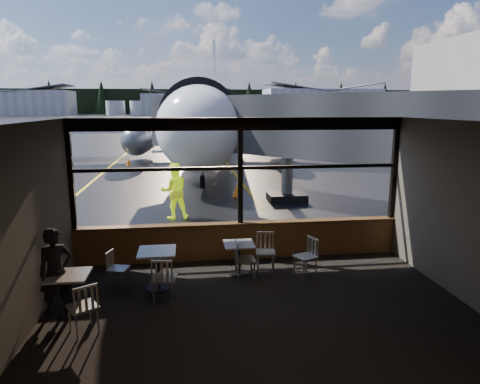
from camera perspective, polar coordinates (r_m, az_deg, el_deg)
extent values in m
plane|color=black|center=(130.22, -6.99, 9.65)|extent=(520.00, 520.00, 0.00)
cube|color=black|center=(8.19, 2.88, -15.92)|extent=(8.00, 6.00, 0.01)
cube|color=#38332D|center=(7.29, 3.16, 9.27)|extent=(8.00, 6.00, 0.04)
cube|color=#4E473F|center=(7.90, -26.97, -4.68)|extent=(0.04, 6.00, 3.50)
cube|color=#4E473F|center=(9.16, 28.49, -2.75)|extent=(0.04, 6.00, 3.50)
cube|color=#4E473F|center=(4.81, 9.69, -13.57)|extent=(8.00, 0.04, 3.50)
cube|color=#523319|center=(10.77, 0.03, -6.55)|extent=(8.00, 0.28, 0.90)
cube|color=black|center=(10.25, 0.03, 9.06)|extent=(8.00, 0.18, 0.30)
cube|color=black|center=(10.60, -21.66, 2.08)|extent=(0.12, 0.12, 2.60)
cube|color=black|center=(10.36, 0.03, 2.69)|extent=(0.12, 0.12, 2.60)
cube|color=black|center=(11.56, 19.86, 2.92)|extent=(0.12, 0.12, 2.60)
cube|color=black|center=(10.35, 0.03, 3.24)|extent=(8.00, 0.10, 0.08)
imported|color=black|center=(8.56, -23.33, -9.75)|extent=(0.71, 0.64, 1.63)
imported|color=#BFF219|center=(14.62, -8.78, 0.16)|extent=(1.04, 0.88, 1.90)
cone|color=#DF6307|center=(18.10, -0.42, 0.20)|extent=(0.37, 0.37, 0.51)
cone|color=#FA5C07|center=(28.69, -14.67, 3.91)|extent=(0.32, 0.32, 0.44)
cylinder|color=silver|center=(194.28, -16.26, 10.72)|extent=(8.00, 8.00, 6.00)
cylinder|color=silver|center=(193.06, -13.28, 10.87)|extent=(8.00, 8.00, 6.00)
cylinder|color=silver|center=(192.35, -10.26, 10.98)|extent=(8.00, 8.00, 6.00)
cube|color=black|center=(220.17, -7.30, 11.88)|extent=(360.00, 3.00, 12.00)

